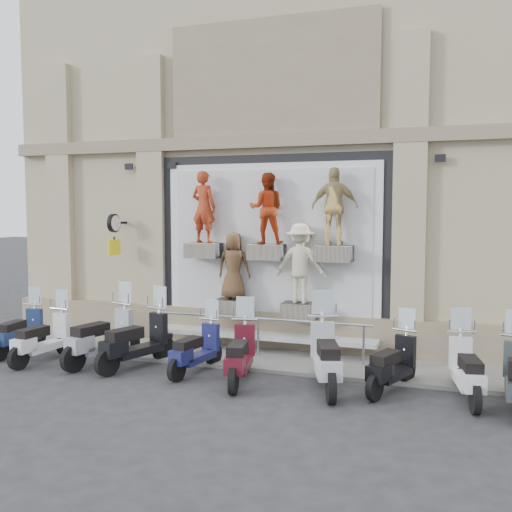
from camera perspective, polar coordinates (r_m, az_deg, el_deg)
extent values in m
plane|color=#2A2A2D|center=(10.96, -3.19, -12.79)|extent=(90.00, 90.00, 0.00)
cube|color=gray|center=(12.84, 0.37, -9.96)|extent=(16.00, 2.20, 0.08)
cube|color=black|center=(13.27, 1.55, 0.85)|extent=(5.60, 0.10, 4.30)
cube|color=white|center=(13.22, 1.47, 0.83)|extent=(5.10, 0.06, 3.90)
cube|color=white|center=(13.18, 1.42, 0.82)|extent=(4.70, 0.04, 3.60)
cube|color=white|center=(13.17, 1.00, -7.89)|extent=(5.10, 0.75, 0.10)
cube|color=#28282B|center=(13.48, -5.23, 0.57)|extent=(0.80, 0.50, 0.35)
imported|color=#C13C1E|center=(13.44, -5.26, 4.90)|extent=(0.67, 0.49, 1.68)
cube|color=#28282B|center=(12.93, 1.06, 0.41)|extent=(0.80, 0.50, 0.35)
imported|color=#972D10|center=(12.89, 1.07, 4.76)|extent=(0.90, 0.78, 1.61)
cube|color=#28282B|center=(12.54, 7.82, 0.24)|extent=(0.80, 0.50, 0.35)
imported|color=tan|center=(12.51, 7.88, 4.93)|extent=(1.03, 0.51, 1.70)
cube|color=#28282B|center=(13.35, -2.23, -5.07)|extent=(0.80, 0.50, 0.35)
imported|color=brown|center=(13.22, -2.24, -0.98)|extent=(0.80, 0.56, 1.56)
cube|color=#28282B|center=(12.87, 4.46, -5.45)|extent=(0.80, 0.50, 0.35)
imported|color=#F9EEC5|center=(12.73, 4.49, -0.71)|extent=(1.17, 0.68, 1.79)
cube|color=black|center=(14.67, -13.46, 3.24)|extent=(0.06, 0.56, 0.06)
cylinder|color=black|center=(14.44, -14.03, 3.21)|extent=(0.10, 0.46, 0.46)
cube|color=yellow|center=(14.47, -13.99, 0.84)|extent=(0.04, 0.50, 0.38)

